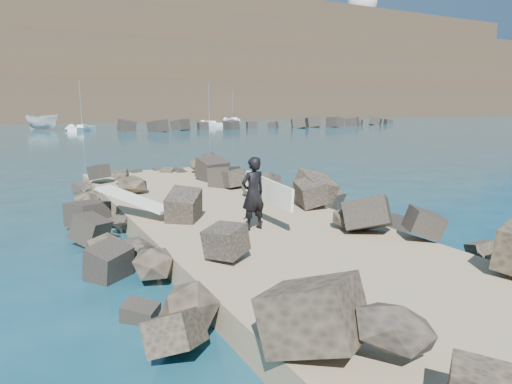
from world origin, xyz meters
TOP-DOWN VIEW (x-y plane):
  - ground at (0.00, 0.00)m, footprint 800.00×800.00m
  - jetty at (0.00, -2.00)m, footprint 6.00×26.00m
  - riprap_left at (-2.90, -1.50)m, footprint 2.60×22.00m
  - riprap_right at (2.90, -1.50)m, footprint 2.60×22.00m
  - breakwater_secondary at (35.00, 55.00)m, footprint 52.00×4.00m
  - headland at (10.00, 160.00)m, footprint 360.00×140.00m
  - surfboard_resting at (-2.85, 1.31)m, footprint 1.92×2.33m
  - boat_imported at (-1.28, 66.70)m, footprint 5.97×6.54m
  - surfer_with_board at (-0.29, -1.50)m, footprint 0.89×2.42m
  - radome at (126.55, 142.49)m, footprint 11.94×11.94m
  - sailboat_f at (40.10, 85.25)m, footprint 1.53×5.73m
  - sailboat_b at (3.59, 60.21)m, footprint 4.60×5.90m
  - sailboat_d at (26.58, 66.75)m, footprint 2.73×6.59m
  - headland_buildings at (16.81, 152.19)m, footprint 137.50×30.50m

SIDE VIEW (x-z plane):
  - ground at x=0.00m, z-range 0.00..0.00m
  - jetty at x=0.00m, z-range 0.00..0.60m
  - sailboat_d at x=26.58m, z-range -3.56..4.26m
  - sailboat_b at x=3.59m, z-range -3.44..4.13m
  - sailboat_f at x=40.10m, z-range -3.15..3.85m
  - riprap_left at x=-2.90m, z-range 0.00..1.00m
  - riprap_right at x=2.90m, z-range 0.00..1.00m
  - breakwater_secondary at x=35.00m, z-range 0.00..1.20m
  - surfboard_resting at x=-2.85m, z-range 1.00..1.08m
  - boat_imported at x=-1.28m, z-range 0.00..2.50m
  - surfer_with_board at x=-0.29m, z-range 0.61..2.56m
  - headland at x=10.00m, z-range 0.00..32.00m
  - headland_buildings at x=16.81m, z-range 31.47..36.47m
  - radome at x=126.55m, z-range 33.54..52.44m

